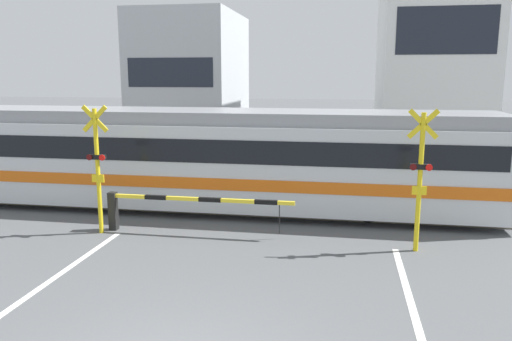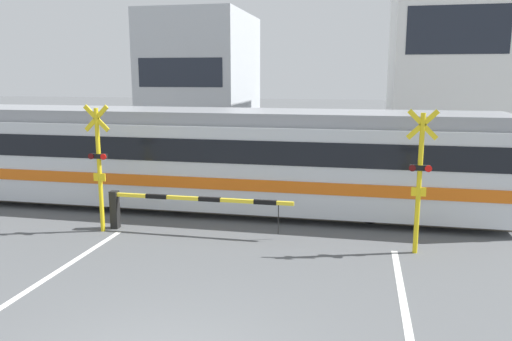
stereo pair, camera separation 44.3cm
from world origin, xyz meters
name	(u,v)px [view 1 (the left image)]	position (x,y,z in m)	size (l,w,h in m)	color
rail_track_near	(264,216)	(0.00, 8.20, 0.04)	(50.00, 0.10, 0.08)	#6B6051
rail_track_far	(271,203)	(0.00, 9.64, 0.04)	(50.00, 0.10, 0.08)	#6B6051
commuter_train	(166,155)	(-3.13, 8.92, 1.60)	(19.54, 2.87, 2.98)	silver
crossing_barrier_near	(166,204)	(-2.24, 6.35, 0.75)	(4.85, 0.20, 1.00)	black
crossing_barrier_far	(344,172)	(2.24, 11.62, 0.75)	(4.85, 0.20, 1.00)	black
crossing_signal_left	(97,164)	(-3.89, 6.04, 1.81)	(0.68, 0.15, 3.27)	yellow
crossing_signal_right	(420,174)	(3.89, 6.04, 1.81)	(0.68, 0.15, 3.27)	yellow
building_left_of_street	(192,79)	(-6.79, 23.50, 3.76)	(5.48, 7.52, 7.52)	#B2B7BC
building_right_of_street	(432,47)	(6.76, 23.50, 5.50)	(5.43, 7.52, 11.00)	white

